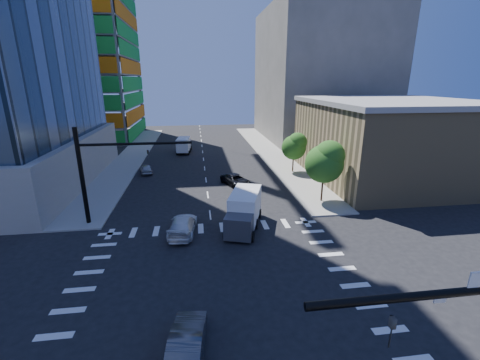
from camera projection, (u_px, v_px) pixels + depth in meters
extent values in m
plane|color=black|center=(219.00, 288.00, 21.05)|extent=(160.00, 160.00, 0.00)
cube|color=silver|center=(219.00, 288.00, 21.05)|extent=(20.00, 20.00, 0.01)
cube|color=gray|center=(269.00, 152.00, 60.47)|extent=(5.00, 60.00, 0.15)
cube|color=gray|center=(133.00, 156.00, 57.23)|extent=(5.00, 60.00, 0.15)
cube|color=green|center=(128.00, 25.00, 70.43)|extent=(0.12, 24.00, 49.00)
cube|color=orange|center=(41.00, 12.00, 56.89)|extent=(24.00, 0.12, 49.00)
cube|color=#8D7A51|center=(390.00, 142.00, 43.59)|extent=(20.00, 22.00, 10.00)
cube|color=gray|center=(395.00, 102.00, 42.01)|extent=(20.50, 22.50, 0.60)
cube|color=#5F5C56|center=(319.00, 75.00, 72.37)|extent=(24.00, 30.00, 28.00)
imported|color=black|center=(391.00, 332.00, 8.77)|extent=(0.16, 0.20, 1.00)
cylinder|color=black|center=(82.00, 177.00, 29.05)|extent=(0.40, 0.40, 9.00)
cylinder|color=black|center=(136.00, 144.00, 28.83)|extent=(10.00, 0.24, 0.24)
imported|color=black|center=(148.00, 155.00, 29.29)|extent=(0.16, 0.20, 1.00)
cylinder|color=#382316|center=(322.00, 191.00, 35.52)|extent=(0.20, 0.20, 2.27)
sphere|color=#1D4D14|center=(324.00, 164.00, 34.60)|extent=(4.16, 4.16, 4.16)
sphere|color=#346F25|center=(329.00, 156.00, 34.08)|extent=(3.25, 3.25, 3.25)
cylinder|color=#382316|center=(293.00, 165.00, 46.96)|extent=(0.20, 0.20, 1.92)
sphere|color=#1D4D14|center=(294.00, 148.00, 46.18)|extent=(3.52, 3.52, 3.52)
sphere|color=#346F25|center=(297.00, 142.00, 45.70)|extent=(2.75, 2.75, 2.75)
imported|color=black|center=(236.00, 180.00, 41.33)|extent=(4.09, 5.53, 1.40)
imported|color=silver|center=(183.00, 225.00, 28.34)|extent=(2.74, 5.56, 1.56)
imported|color=#A4A6AC|center=(146.00, 169.00, 46.66)|extent=(2.30, 4.08, 1.31)
imported|color=#48484D|center=(187.00, 343.00, 15.65)|extent=(2.13, 4.80, 1.53)
cube|color=white|center=(243.00, 209.00, 28.89)|extent=(3.83, 5.51, 2.60)
cube|color=#3D3E44|center=(243.00, 216.00, 29.09)|extent=(2.75, 2.43, 1.90)
cube|color=silver|center=(184.00, 143.00, 59.88)|extent=(2.55, 4.63, 2.32)
cube|color=#3D3E44|center=(184.00, 146.00, 60.06)|extent=(2.19, 1.79, 1.69)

